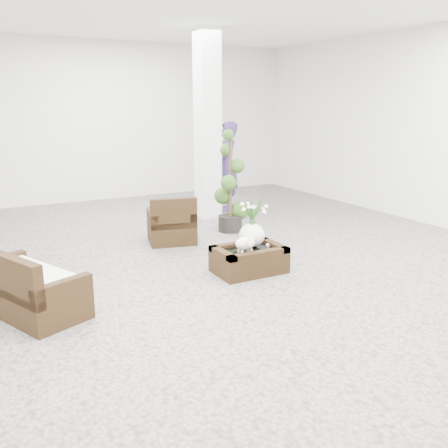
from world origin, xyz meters
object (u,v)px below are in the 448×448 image
armchair (171,219)px  loveseat (28,279)px  coffee_table (249,261)px  topiary (230,182)px

armchair → loveseat: armchair is taller
coffee_table → loveseat: 2.72m
coffee_table → loveseat: size_ratio=0.66×
coffee_table → armchair: (-0.34, 1.84, 0.22)m
armchair → loveseat: 2.98m
coffee_table → loveseat: (-2.71, 0.03, 0.21)m
armchair → topiary: (1.15, 0.14, 0.48)m
coffee_table → armchair: size_ratio=1.18×
armchair → loveseat: bearing=51.1°
coffee_table → topiary: (0.81, 1.98, 0.70)m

